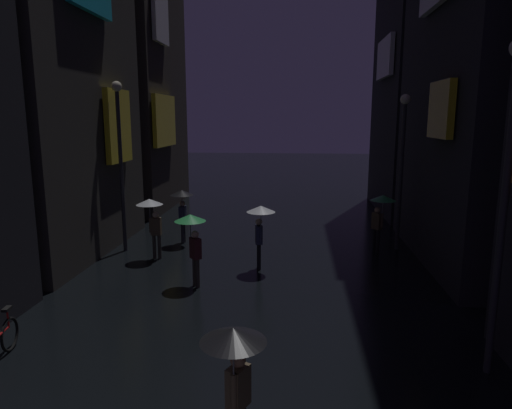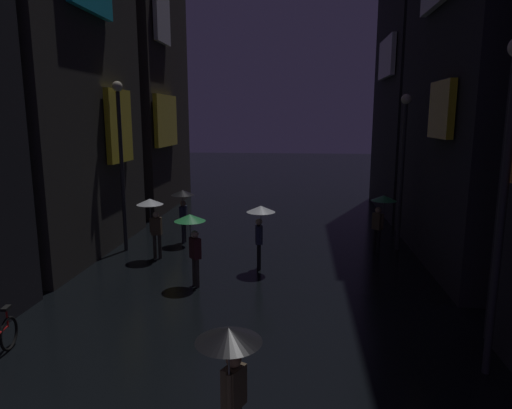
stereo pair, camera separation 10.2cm
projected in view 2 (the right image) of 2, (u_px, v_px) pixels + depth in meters
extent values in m
cube|color=yellow|center=(119.00, 126.00, 16.84)|extent=(0.20, 2.04, 2.67)
cube|color=#2D2826|center=(132.00, 32.00, 23.60)|extent=(4.00, 7.13, 18.35)
cube|color=yellow|center=(166.00, 121.00, 22.59)|extent=(0.20, 3.26, 2.50)
cube|color=white|center=(162.00, 18.00, 21.64)|extent=(0.20, 2.09, 2.34)
cube|color=yellow|center=(441.00, 110.00, 13.03)|extent=(0.20, 1.88, 1.62)
cube|color=white|center=(387.00, 58.00, 21.79)|extent=(0.20, 3.38, 1.83)
cylinder|color=#2D2D38|center=(185.00, 231.00, 17.91)|extent=(0.12, 0.12, 0.85)
cylinder|color=#2D2D38|center=(183.00, 232.00, 17.74)|extent=(0.12, 0.12, 0.85)
cube|color=#333859|center=(183.00, 214.00, 17.69)|extent=(0.24, 0.35, 0.60)
sphere|color=tan|center=(183.00, 203.00, 17.61)|extent=(0.22, 0.22, 0.22)
cylinder|color=#333859|center=(183.00, 214.00, 17.49)|extent=(0.09, 0.09, 0.50)
cylinder|color=slate|center=(183.00, 205.00, 17.43)|extent=(0.02, 0.02, 0.77)
cone|color=black|center=(182.00, 193.00, 17.34)|extent=(0.90, 0.90, 0.20)
cylinder|color=black|center=(259.00, 255.00, 14.80)|extent=(0.12, 0.12, 0.85)
cylinder|color=black|center=(259.00, 257.00, 14.62)|extent=(0.12, 0.12, 0.85)
cube|color=#333859|center=(259.00, 234.00, 14.58)|extent=(0.27, 0.37, 0.60)
sphere|color=beige|center=(259.00, 222.00, 14.50)|extent=(0.22, 0.22, 0.22)
cylinder|color=#333859|center=(261.00, 234.00, 14.39)|extent=(0.09, 0.09, 0.50)
cylinder|color=slate|center=(261.00, 224.00, 14.33)|extent=(0.02, 0.02, 0.77)
cone|color=silver|center=(261.00, 209.00, 14.24)|extent=(0.90, 0.90, 0.20)
cylinder|color=#38332D|center=(160.00, 247.00, 15.80)|extent=(0.12, 0.12, 0.85)
cylinder|color=#38332D|center=(155.00, 247.00, 15.81)|extent=(0.12, 0.12, 0.85)
cube|color=brown|center=(156.00, 226.00, 15.67)|extent=(0.35, 0.23, 0.60)
sphere|color=beige|center=(156.00, 215.00, 15.59)|extent=(0.22, 0.22, 0.22)
cylinder|color=brown|center=(151.00, 225.00, 15.62)|extent=(0.09, 0.09, 0.50)
cylinder|color=slate|center=(150.00, 216.00, 15.56)|extent=(0.02, 0.02, 0.77)
cone|color=silver|center=(150.00, 202.00, 15.47)|extent=(0.90, 0.90, 0.20)
cylinder|color=#38332D|center=(197.00, 273.00, 13.11)|extent=(0.12, 0.12, 0.85)
cylinder|color=#38332D|center=(194.00, 271.00, 13.25)|extent=(0.12, 0.12, 0.85)
cube|color=#4C1E23|center=(195.00, 248.00, 13.05)|extent=(0.39, 0.40, 0.60)
sphere|color=beige|center=(195.00, 234.00, 12.97)|extent=(0.22, 0.22, 0.22)
cylinder|color=#4C1E23|center=(191.00, 245.00, 13.15)|extent=(0.09, 0.09, 0.50)
cylinder|color=slate|center=(190.00, 234.00, 13.09)|extent=(0.02, 0.02, 0.77)
cone|color=green|center=(190.00, 218.00, 13.00)|extent=(0.90, 0.90, 0.20)
cylinder|color=black|center=(375.00, 240.00, 16.64)|extent=(0.12, 0.12, 0.85)
cylinder|color=black|center=(379.00, 241.00, 16.49)|extent=(0.12, 0.12, 0.85)
cube|color=brown|center=(378.00, 221.00, 16.43)|extent=(0.39, 0.40, 0.60)
sphere|color=tan|center=(378.00, 210.00, 16.35)|extent=(0.22, 0.22, 0.22)
cylinder|color=brown|center=(383.00, 221.00, 16.31)|extent=(0.09, 0.09, 0.50)
cylinder|color=slate|center=(383.00, 211.00, 16.24)|extent=(0.02, 0.02, 0.77)
cone|color=green|center=(384.00, 198.00, 16.15)|extent=(0.90, 0.90, 0.20)
cube|color=brown|center=(234.00, 387.00, 6.34)|extent=(0.35, 0.40, 0.60)
sphere|color=#9E7051|center=(234.00, 360.00, 6.26)|extent=(0.22, 0.22, 0.22)
cylinder|color=brown|center=(229.00, 391.00, 6.16)|extent=(0.09, 0.09, 0.50)
cylinder|color=slate|center=(229.00, 368.00, 6.09)|extent=(0.02, 0.02, 0.77)
cone|color=black|center=(229.00, 335.00, 6.00)|extent=(0.90, 0.90, 0.20)
torus|color=black|center=(9.00, 334.00, 9.59)|extent=(0.16, 0.72, 0.72)
cylinder|color=red|center=(7.00, 318.00, 9.53)|extent=(0.04, 0.04, 0.40)
cube|color=black|center=(6.00, 308.00, 9.48)|extent=(0.15, 0.25, 0.06)
cylinder|color=#2D2D33|center=(122.00, 174.00, 16.31)|extent=(0.14, 0.14, 5.71)
sphere|color=#F9EFCC|center=(117.00, 86.00, 15.74)|extent=(0.36, 0.36, 0.36)
cylinder|color=#2D2D33|center=(501.00, 226.00, 8.23)|extent=(0.14, 0.14, 5.82)
cylinder|color=#2D2D33|center=(401.00, 179.00, 16.47)|extent=(0.14, 0.14, 5.28)
sphere|color=#F9EFCC|center=(406.00, 99.00, 15.94)|extent=(0.36, 0.36, 0.36)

